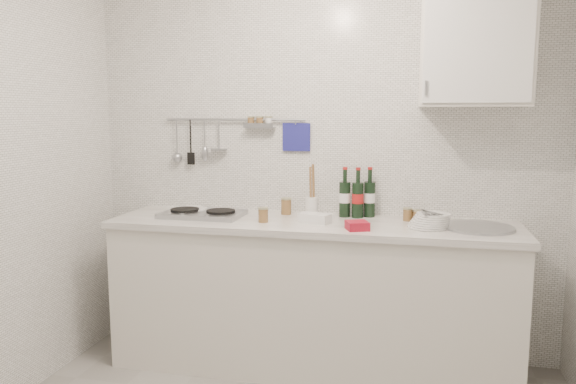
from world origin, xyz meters
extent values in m
cube|color=silver|center=(0.00, 1.40, 1.25)|extent=(3.00, 0.02, 2.50)
cube|color=silver|center=(0.00, 1.10, 0.44)|extent=(2.40, 0.60, 0.88)
cube|color=white|center=(0.00, 1.10, 0.90)|extent=(2.44, 0.64, 0.04)
cube|color=black|center=(0.00, 1.12, 0.05)|extent=(2.34, 0.52, 0.10)
cube|color=#93969B|center=(-0.70, 1.10, 0.94)|extent=(0.50, 0.32, 0.03)
cylinder|color=black|center=(-0.82, 1.10, 0.96)|extent=(0.18, 0.18, 0.01)
cylinder|color=black|center=(-0.58, 1.10, 0.96)|extent=(0.18, 0.18, 0.01)
cylinder|color=#93969B|center=(0.95, 1.10, 0.93)|extent=(0.40, 0.40, 0.02)
cylinder|color=#93969B|center=(0.95, 1.10, 0.87)|extent=(0.34, 0.34, 0.10)
cylinder|color=#93969B|center=(-0.58, 1.37, 1.52)|extent=(0.95, 0.02, 0.02)
cube|color=navy|center=(-0.16, 1.39, 1.41)|extent=(0.18, 0.02, 0.18)
cube|color=silver|center=(0.90, 1.22, 1.95)|extent=(0.60, 0.35, 0.70)
cube|color=white|center=(0.90, 1.04, 1.95)|extent=(0.56, 0.01, 0.66)
cylinder|color=#93969B|center=(0.64, 1.03, 1.70)|extent=(0.01, 0.01, 0.08)
cylinder|color=#536DBD|center=(-0.84, 1.16, 0.93)|extent=(0.25, 0.25, 0.01)
cylinder|color=#536DBD|center=(-0.83, 1.16, 0.94)|extent=(0.24, 0.24, 0.01)
cylinder|color=#536DBD|center=(-0.83, 1.17, 0.95)|extent=(0.24, 0.24, 0.01)
cylinder|color=white|center=(0.67, 1.06, 0.93)|extent=(0.23, 0.23, 0.01)
cylinder|color=white|center=(0.68, 1.06, 0.94)|extent=(0.22, 0.22, 0.01)
cylinder|color=white|center=(0.68, 1.07, 0.95)|extent=(0.22, 0.22, 0.01)
cylinder|color=white|center=(0.69, 1.07, 0.96)|extent=(0.21, 0.21, 0.01)
cylinder|color=white|center=(0.70, 1.07, 0.97)|extent=(0.20, 0.20, 0.01)
cylinder|color=white|center=(0.70, 1.08, 0.98)|extent=(0.20, 0.20, 0.01)
cylinder|color=white|center=(0.71, 1.08, 1.00)|extent=(0.19, 0.19, 0.01)
cube|color=white|center=(0.02, 1.06, 0.95)|extent=(0.20, 0.15, 0.06)
cube|color=red|center=(0.29, 0.91, 0.94)|extent=(0.15, 0.15, 0.05)
cylinder|color=white|center=(-0.03, 1.26, 0.98)|extent=(0.08, 0.08, 0.12)
cylinder|color=brown|center=(-0.02, 1.26, 1.13)|extent=(0.02, 0.06, 0.24)
cylinder|color=brown|center=(-0.04, 1.27, 1.12)|extent=(0.03, 0.05, 0.22)
cylinder|color=brown|center=(-0.20, 1.29, 0.97)|extent=(0.07, 0.07, 0.10)
cylinder|color=tan|center=(-0.20, 1.29, 1.02)|extent=(0.07, 0.07, 0.01)
cylinder|color=brown|center=(0.56, 1.24, 0.95)|extent=(0.05, 0.05, 0.07)
cylinder|color=tan|center=(0.56, 1.24, 0.99)|extent=(0.06, 0.06, 0.01)
cylinder|color=brown|center=(0.61, 1.25, 0.95)|extent=(0.05, 0.05, 0.06)
cylinder|color=tan|center=(0.61, 1.25, 0.98)|extent=(0.06, 0.06, 0.01)
cylinder|color=brown|center=(-0.28, 1.00, 0.96)|extent=(0.06, 0.06, 0.08)
cylinder|color=tan|center=(-0.28, 1.00, 1.00)|extent=(0.06, 0.06, 0.01)
camera|label=1|loc=(0.61, -2.16, 1.57)|focal=35.00mm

